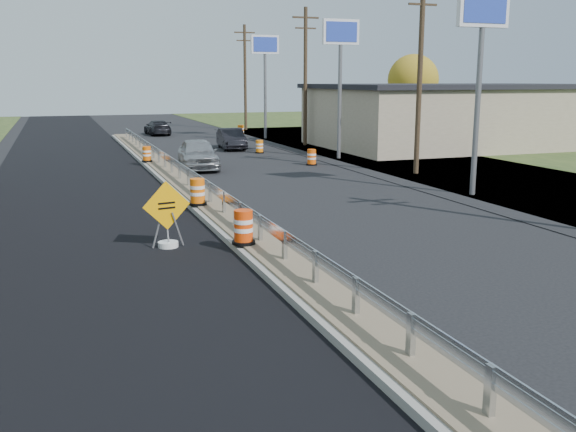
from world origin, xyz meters
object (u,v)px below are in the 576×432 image
object	(u,v)px
caution_sign	(168,231)
barrel_median_far	(147,154)
barrel_shoulder_far	(241,131)
barrel_median_near	(243,228)
car_silver	(198,154)
car_dark_mid	(231,139)
barrel_shoulder_near	(312,158)
barrel_shoulder_mid	(260,147)
car_dark_far	(158,128)
barrel_median_mid	(197,192)

from	to	relation	value
caution_sign	barrel_median_far	world-z (taller)	caution_sign
barrel_median_far	barrel_shoulder_far	size ratio (longest dim) A/B	0.88
barrel_median_far	barrel_shoulder_far	distance (m)	18.71
barrel_median_near	barrel_shoulder_far	bearing A→B (deg)	74.35
car_silver	barrel_shoulder_far	bearing A→B (deg)	72.97
car_dark_mid	barrel_shoulder_near	bearing A→B (deg)	-73.39
barrel_shoulder_near	car_dark_mid	size ratio (longest dim) A/B	0.21
caution_sign	car_silver	xyz separation A→B (m)	(4.18, 15.54, 0.32)
barrel_shoulder_mid	barrel_shoulder_far	xyz separation A→B (m)	(2.20, 12.14, 0.05)
car_dark_far	barrel_shoulder_far	bearing A→B (deg)	145.51
barrel_median_near	barrel_median_far	distance (m)	18.83
barrel_median_near	barrel_shoulder_near	world-z (taller)	barrel_median_near
barrel_shoulder_mid	car_dark_mid	bearing A→B (deg)	109.51
barrel_shoulder_mid	car_silver	world-z (taller)	car_silver
barrel_median_near	barrel_shoulder_mid	world-z (taller)	barrel_median_near
barrel_median_far	car_silver	xyz separation A→B (m)	(2.35, -2.10, 0.17)
barrel_shoulder_near	car_dark_far	size ratio (longest dim) A/B	0.20
car_dark_mid	car_dark_far	xyz separation A→B (m)	(-2.93, 13.08, -0.07)
car_silver	caution_sign	bearing A→B (deg)	-99.82
barrel_shoulder_near	barrel_shoulder_far	size ratio (longest dim) A/B	0.93
car_silver	barrel_median_mid	bearing A→B (deg)	-96.94
car_silver	car_dark_far	bearing A→B (deg)	92.04
barrel_median_mid	barrel_shoulder_mid	bearing A→B (deg)	65.82
barrel_shoulder_near	barrel_shoulder_far	world-z (taller)	barrel_shoulder_far
barrel_median_far	caution_sign	bearing A→B (deg)	-95.93
caution_sign	barrel_shoulder_mid	bearing A→B (deg)	56.20
car_dark_mid	barrel_median_near	bearing A→B (deg)	-99.10
barrel_median_near	car_dark_far	world-z (taller)	car_dark_far
barrel_median_near	barrel_median_mid	xyz separation A→B (m)	(0.00, 5.84, 0.01)
barrel_shoulder_near	car_silver	world-z (taller)	car_silver
barrel_shoulder_near	caution_sign	bearing A→B (deg)	-124.65
car_silver	car_dark_mid	size ratio (longest dim) A/B	1.11
barrel_shoulder_far	barrel_shoulder_mid	bearing A→B (deg)	-100.27
barrel_median_near	barrel_shoulder_mid	bearing A→B (deg)	71.57
barrel_median_mid	car_silver	bearing A→B (deg)	77.82
barrel_median_near	car_silver	world-z (taller)	car_silver
barrel_shoulder_mid	car_dark_far	size ratio (longest dim) A/B	0.19
caution_sign	car_silver	size ratio (longest dim) A/B	0.40
barrel_median_far	car_dark_far	bearing A→B (deg)	79.78
barrel_shoulder_mid	car_silver	bearing A→B (deg)	-131.24
caution_sign	car_dark_mid	world-z (taller)	caution_sign
barrel_median_near	barrel_median_mid	distance (m)	5.84
caution_sign	barrel_median_near	bearing A→B (deg)	-43.12
barrel_median_far	barrel_shoulder_near	xyz separation A→B (m)	(8.44, -2.78, -0.21)
barrel_shoulder_mid	car_dark_mid	size ratio (longest dim) A/B	0.20
barrel_shoulder_near	barrel_shoulder_mid	distance (m)	6.67
barrel_median_mid	barrel_shoulder_mid	size ratio (longest dim) A/B	1.14
barrel_shoulder_far	car_silver	world-z (taller)	car_silver
car_dark_mid	car_dark_far	distance (m)	13.40
caution_sign	barrel_median_mid	world-z (taller)	caution_sign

